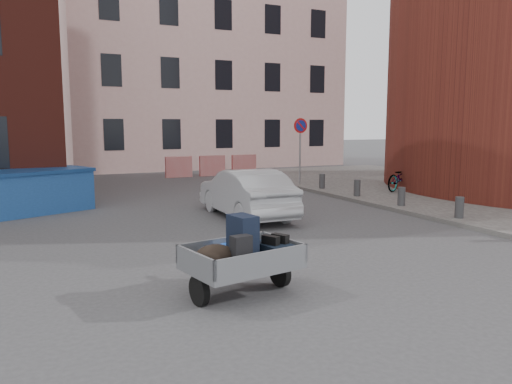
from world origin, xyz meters
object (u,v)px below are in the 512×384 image
trailer (241,256)px  silver_car (246,193)px  bicycle (401,177)px  dumpster (36,191)px

trailer → silver_car: bearing=55.0°
silver_car → bicycle: silver_car is taller
dumpster → bicycle: size_ratio=1.79×
silver_car → bicycle: bearing=-164.5°
dumpster → silver_car: (5.20, -3.19, 0.04)m
trailer → bicycle: size_ratio=1.03×
trailer → dumpster: (-2.59, 8.99, 0.02)m
trailer → silver_car: silver_car is taller
silver_car → trailer: bearing=66.6°
trailer → dumpster: bearing=95.3°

